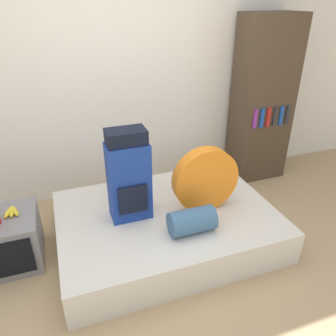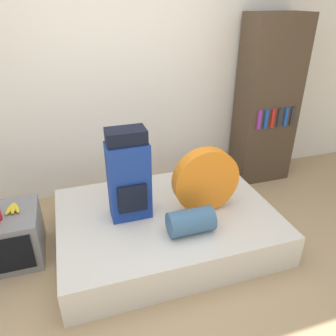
{
  "view_description": "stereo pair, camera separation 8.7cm",
  "coord_description": "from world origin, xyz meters",
  "px_view_note": "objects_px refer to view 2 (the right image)",
  "views": [
    {
      "loc": [
        -0.62,
        -1.79,
        2.08
      ],
      "look_at": [
        0.22,
        0.55,
        0.77
      ],
      "focal_mm": 35.0,
      "sensor_mm": 36.0,
      "label": 1
    },
    {
      "loc": [
        -0.54,
        -1.81,
        2.08
      ],
      "look_at": [
        0.22,
        0.55,
        0.77
      ],
      "focal_mm": 35.0,
      "sensor_mm": 36.0,
      "label": 2
    }
  ],
  "objects_px": {
    "backpack": "(129,176)",
    "tent_bag": "(206,180)",
    "bookshelf": "(267,103)",
    "television": "(10,236)",
    "sleeping_roll": "(191,221)"
  },
  "relations": [
    {
      "from": "backpack",
      "to": "television",
      "type": "distance_m",
      "value": 1.17
    },
    {
      "from": "tent_bag",
      "to": "bookshelf",
      "type": "xyz_separation_m",
      "value": [
        1.16,
        0.92,
        0.35
      ]
    },
    {
      "from": "bookshelf",
      "to": "backpack",
      "type": "bearing_deg",
      "value": -156.31
    },
    {
      "from": "backpack",
      "to": "sleeping_roll",
      "type": "relative_size",
      "value": 2.14
    },
    {
      "from": "tent_bag",
      "to": "sleeping_roll",
      "type": "xyz_separation_m",
      "value": [
        -0.24,
        -0.28,
        -0.2
      ]
    },
    {
      "from": "tent_bag",
      "to": "bookshelf",
      "type": "distance_m",
      "value": 1.52
    },
    {
      "from": "backpack",
      "to": "tent_bag",
      "type": "height_order",
      "value": "backpack"
    },
    {
      "from": "tent_bag",
      "to": "backpack",
      "type": "bearing_deg",
      "value": 170.35
    },
    {
      "from": "backpack",
      "to": "sleeping_roll",
      "type": "distance_m",
      "value": 0.65
    },
    {
      "from": "tent_bag",
      "to": "television",
      "type": "relative_size",
      "value": 1.09
    },
    {
      "from": "backpack",
      "to": "bookshelf",
      "type": "height_order",
      "value": "bookshelf"
    },
    {
      "from": "tent_bag",
      "to": "television",
      "type": "bearing_deg",
      "value": 172.02
    },
    {
      "from": "backpack",
      "to": "tent_bag",
      "type": "xyz_separation_m",
      "value": [
        0.67,
        -0.11,
        -0.09
      ]
    },
    {
      "from": "backpack",
      "to": "television",
      "type": "relative_size",
      "value": 1.47
    },
    {
      "from": "backpack",
      "to": "bookshelf",
      "type": "relative_size",
      "value": 0.42
    }
  ]
}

